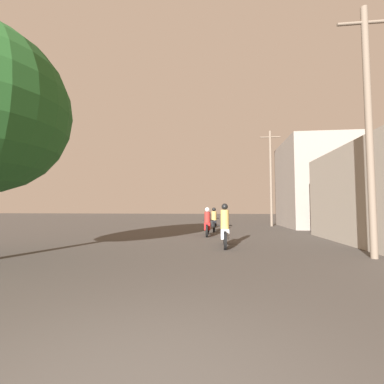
{
  "coord_description": "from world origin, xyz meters",
  "views": [
    {
      "loc": [
        0.59,
        -1.66,
        1.49
      ],
      "look_at": [
        -1.36,
        16.23,
        2.58
      ],
      "focal_mm": 24.0,
      "sensor_mm": 36.0,
      "label": 1
    }
  ],
  "objects_px": {
    "building_right_far": "(315,184)",
    "motorcycle_white": "(225,230)",
    "motorcycle_red": "(207,224)",
    "motorcycle_black": "(214,221)",
    "utility_pole_near": "(369,124)",
    "utility_pole_far": "(271,176)"
  },
  "relations": [
    {
      "from": "building_right_far",
      "to": "motorcycle_white",
      "type": "bearing_deg",
      "value": -123.9
    },
    {
      "from": "motorcycle_red",
      "to": "building_right_far",
      "type": "relative_size",
      "value": 0.31
    },
    {
      "from": "motorcycle_black",
      "to": "building_right_far",
      "type": "height_order",
      "value": "building_right_far"
    },
    {
      "from": "utility_pole_near",
      "to": "motorcycle_black",
      "type": "bearing_deg",
      "value": 120.49
    },
    {
      "from": "utility_pole_near",
      "to": "utility_pole_far",
      "type": "relative_size",
      "value": 0.99
    },
    {
      "from": "motorcycle_white",
      "to": "motorcycle_black",
      "type": "height_order",
      "value": "motorcycle_white"
    },
    {
      "from": "motorcycle_white",
      "to": "building_right_far",
      "type": "relative_size",
      "value": 0.3
    },
    {
      "from": "utility_pole_far",
      "to": "motorcycle_white",
      "type": "bearing_deg",
      "value": -109.2
    },
    {
      "from": "motorcycle_black",
      "to": "utility_pole_near",
      "type": "xyz_separation_m",
      "value": [
        4.85,
        -8.24,
        3.4
      ]
    },
    {
      "from": "motorcycle_black",
      "to": "utility_pole_far",
      "type": "distance_m",
      "value": 7.42
    },
    {
      "from": "motorcycle_white",
      "to": "motorcycle_red",
      "type": "height_order",
      "value": "motorcycle_white"
    },
    {
      "from": "building_right_far",
      "to": "utility_pole_far",
      "type": "height_order",
      "value": "utility_pole_far"
    },
    {
      "from": "motorcycle_red",
      "to": "utility_pole_far",
      "type": "relative_size",
      "value": 0.27
    },
    {
      "from": "motorcycle_red",
      "to": "motorcycle_black",
      "type": "bearing_deg",
      "value": 86.17
    },
    {
      "from": "motorcycle_black",
      "to": "motorcycle_white",
      "type": "bearing_deg",
      "value": -85.42
    },
    {
      "from": "motorcycle_black",
      "to": "building_right_far",
      "type": "distance_m",
      "value": 9.09
    },
    {
      "from": "motorcycle_red",
      "to": "building_right_far",
      "type": "xyz_separation_m",
      "value": [
        7.95,
        6.76,
        2.68
      ]
    },
    {
      "from": "motorcycle_red",
      "to": "motorcycle_black",
      "type": "distance_m",
      "value": 2.67
    },
    {
      "from": "motorcycle_white",
      "to": "motorcycle_black",
      "type": "relative_size",
      "value": 1.01
    },
    {
      "from": "motorcycle_white",
      "to": "utility_pole_far",
      "type": "distance_m",
      "value": 12.42
    },
    {
      "from": "motorcycle_black",
      "to": "utility_pole_far",
      "type": "bearing_deg",
      "value": 46.75
    },
    {
      "from": "motorcycle_red",
      "to": "utility_pole_far",
      "type": "distance_m",
      "value": 9.51
    }
  ]
}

